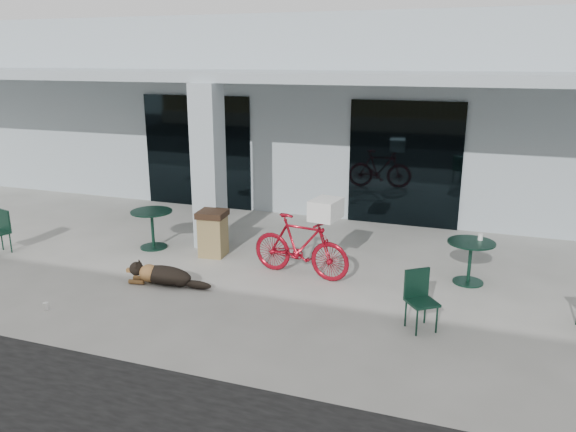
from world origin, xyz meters
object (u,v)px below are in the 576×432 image
at_px(trash_receptacle, 213,233).
at_px(cafe_table_far, 470,262).
at_px(dog, 165,274).
at_px(cafe_table_near, 153,229).
at_px(bicycle, 301,246).
at_px(cafe_chair_far_a, 422,302).

bearing_deg(trash_receptacle, cafe_table_far, 2.52).
distance_m(dog, cafe_table_near, 1.96).
bearing_deg(dog, cafe_table_near, 119.05).
bearing_deg(cafe_table_far, bicycle, -167.08).
bearing_deg(trash_receptacle, cafe_table_near, 180.00).
height_order(cafe_table_far, trash_receptacle, trash_receptacle).
relative_size(cafe_table_near, cafe_table_far, 1.05).
relative_size(dog, trash_receptacle, 1.27).
height_order(cafe_table_far, cafe_chair_far_a, cafe_chair_far_a).
xyz_separation_m(cafe_table_far, trash_receptacle, (-4.54, -0.20, 0.07)).
bearing_deg(trash_receptacle, bicycle, -12.75).
bearing_deg(cafe_table_near, cafe_chair_far_a, -18.09).
bearing_deg(dog, trash_receptacle, 77.36).
relative_size(bicycle, dog, 1.61).
distance_m(dog, cafe_chair_far_a, 4.11).
bearing_deg(trash_receptacle, cafe_chair_far_a, -23.39).
xyz_separation_m(bicycle, cafe_chair_far_a, (2.15, -1.31, -0.12)).
distance_m(cafe_table_near, trash_receptacle, 1.30).
distance_m(bicycle, cafe_table_near, 3.18).
relative_size(cafe_chair_far_a, trash_receptacle, 0.96).
bearing_deg(bicycle, trash_receptacle, 85.75).
distance_m(cafe_table_far, trash_receptacle, 4.55).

